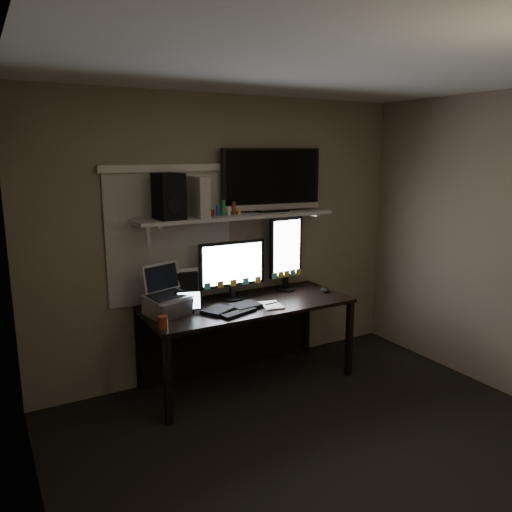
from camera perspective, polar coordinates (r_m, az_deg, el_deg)
floor at (r=3.58m, az=11.00°, el=-22.61°), size 3.60×3.60×0.00m
ceiling at (r=3.00m, az=13.01°, el=20.91°), size 3.60×3.60×0.00m
back_wall at (r=4.53m, az=-3.21°, el=2.14°), size 3.60×0.00×3.60m
left_wall at (r=2.34m, az=-23.83°, el=-8.21°), size 0.00×3.60×3.60m
window_blinds at (r=4.30m, az=-9.72°, el=2.13°), size 1.10×0.02×1.10m
desk at (r=4.49m, az=-1.67°, el=-7.14°), size 1.80×0.75×0.73m
wall_shelf at (r=4.34m, az=-2.22°, el=4.60°), size 1.80×0.35×0.03m
monitor_landscape at (r=4.37m, az=-2.74°, el=-1.60°), size 0.61×0.08×0.54m
monitor_portrait at (r=4.66m, az=3.41°, el=0.32°), size 0.36×0.09×0.71m
keyboard at (r=4.14m, az=-2.81°, el=-5.97°), size 0.54×0.34×0.03m
mouse at (r=4.70m, az=7.91°, el=-3.86°), size 0.10×0.13×0.04m
notepad at (r=4.25m, az=1.78°, el=-5.65°), size 0.20×0.25×0.01m
tablet at (r=4.08m, az=-7.76°, el=-5.20°), size 0.23×0.15×0.19m
file_sorter at (r=4.28m, az=-8.38°, el=-3.54°), size 0.26×0.16×0.31m
laptop at (r=4.02m, az=-10.13°, el=-4.01°), size 0.42×0.38×0.39m
cup at (r=3.76m, az=-10.56°, el=-7.50°), size 0.08×0.08×0.10m
sticky_notes at (r=4.22m, az=-2.08°, el=-5.82°), size 0.37×0.32×0.00m
tv at (r=4.52m, az=1.77°, el=8.65°), size 0.95×0.27×0.56m
game_console at (r=4.16m, az=-6.57°, el=6.73°), size 0.09×0.28×0.33m
speaker at (r=4.06m, az=-9.95°, el=6.73°), size 0.22×0.26×0.37m
bottles at (r=4.24m, az=-3.44°, el=5.46°), size 0.20×0.09×0.13m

